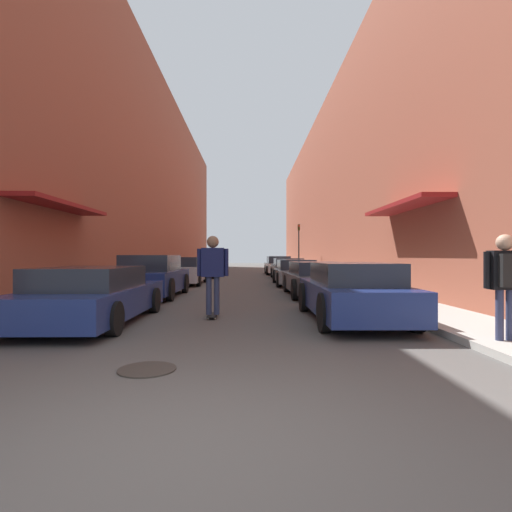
{
  "coord_description": "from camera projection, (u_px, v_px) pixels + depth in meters",
  "views": [
    {
      "loc": [
        0.49,
        -2.8,
        1.38
      ],
      "look_at": [
        0.7,
        11.2,
        1.39
      ],
      "focal_mm": 28.0,
      "sensor_mm": 36.0,
      "label": 1
    }
  ],
  "objects": [
    {
      "name": "ground",
      "position": [
        242.0,
        279.0,
        24.01
      ],
      "size": [
        116.72,
        116.72,
        0.0
      ],
      "primitive_type": "plane",
      "color": "#4C4947"
    },
    {
      "name": "curb_strip_left",
      "position": [
        179.0,
        274.0,
        29.25
      ],
      "size": [
        1.8,
        53.05,
        0.12
      ],
      "color": "#A3A099",
      "rests_on": "ground"
    },
    {
      "name": "curb_strip_right",
      "position": [
        307.0,
        274.0,
        29.39
      ],
      "size": [
        1.8,
        53.05,
        0.12
      ],
      "color": "#A3A099",
      "rests_on": "ground"
    },
    {
      "name": "building_row_left",
      "position": [
        140.0,
        179.0,
        29.2
      ],
      "size": [
        4.9,
        53.05,
        14.03
      ],
      "color": "brown",
      "rests_on": "ground"
    },
    {
      "name": "building_row_right",
      "position": [
        346.0,
        193.0,
        29.43
      ],
      "size": [
        4.9,
        53.05,
        12.05
      ],
      "color": "brown",
      "rests_on": "ground"
    },
    {
      "name": "parked_car_left_0",
      "position": [
        93.0,
        296.0,
        8.25
      ],
      "size": [
        2.01,
        4.68,
        1.16
      ],
      "color": "navy",
      "rests_on": "ground"
    },
    {
      "name": "parked_car_left_1",
      "position": [
        153.0,
        277.0,
        13.51
      ],
      "size": [
        1.91,
        4.53,
        1.42
      ],
      "color": "navy",
      "rests_on": "ground"
    },
    {
      "name": "parked_car_left_2",
      "position": [
        183.0,
        271.0,
        19.6
      ],
      "size": [
        2.02,
        4.6,
        1.34
      ],
      "color": "#B7B7BC",
      "rests_on": "ground"
    },
    {
      "name": "parked_car_left_3",
      "position": [
        201.0,
        268.0,
        25.67
      ],
      "size": [
        1.9,
        4.58,
        1.28
      ],
      "color": "#B7B7BC",
      "rests_on": "ground"
    },
    {
      "name": "parked_car_left_4",
      "position": [
        209.0,
        266.0,
        31.71
      ],
      "size": [
        1.87,
        4.84,
        1.22
      ],
      "color": "black",
      "rests_on": "ground"
    },
    {
      "name": "parked_car_left_5",
      "position": [
        215.0,
        264.0,
        37.55
      ],
      "size": [
        1.97,
        4.82,
        1.29
      ],
      "color": "#B7B7BC",
      "rests_on": "ground"
    },
    {
      "name": "parked_car_right_0",
      "position": [
        352.0,
        292.0,
        8.53
      ],
      "size": [
        1.85,
        4.46,
        1.24
      ],
      "color": "navy",
      "rests_on": "ground"
    },
    {
      "name": "parked_car_right_1",
      "position": [
        316.0,
        279.0,
        13.88
      ],
      "size": [
        1.96,
        4.7,
        1.19
      ],
      "color": "#515459",
      "rests_on": "ground"
    },
    {
      "name": "parked_car_right_2",
      "position": [
        295.0,
        273.0,
        19.15
      ],
      "size": [
        1.99,
        4.69,
        1.21
      ],
      "color": "gray",
      "rests_on": "ground"
    },
    {
      "name": "parked_car_right_3",
      "position": [
        288.0,
        269.0,
        24.76
      ],
      "size": [
        2.03,
        4.1,
        1.26
      ],
      "color": "#515459",
      "rests_on": "ground"
    },
    {
      "name": "parked_car_right_4",
      "position": [
        278.0,
        266.0,
        30.35
      ],
      "size": [
        1.96,
        4.79,
        1.38
      ],
      "color": "silver",
      "rests_on": "ground"
    },
    {
      "name": "skateboarder",
      "position": [
        213.0,
        267.0,
        8.96
      ],
      "size": [
        0.71,
        0.78,
        1.84
      ],
      "color": "black",
      "rests_on": "ground"
    },
    {
      "name": "manhole_cover",
      "position": [
        147.0,
        369.0,
        4.83
      ],
      "size": [
        0.7,
        0.7,
        0.02
      ],
      "color": "#332D28",
      "rests_on": "ground"
    },
    {
      "name": "traffic_light",
      "position": [
        299.0,
        243.0,
        29.64
      ],
      "size": [
        0.16,
        0.22,
        3.63
      ],
      "color": "#2D2D2D",
      "rests_on": "curb_strip_right"
    },
    {
      "name": "pedestrian",
      "position": [
        506.0,
        274.0,
        5.95
      ],
      "size": [
        0.64,
        0.35,
        1.59
      ],
      "color": "#2D3351",
      "rests_on": "curb_strip_right"
    }
  ]
}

